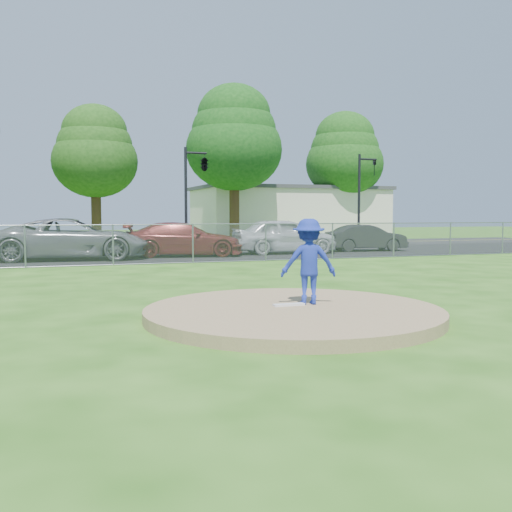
{
  "coord_description": "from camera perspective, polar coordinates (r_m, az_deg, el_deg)",
  "views": [
    {
      "loc": [
        -4.1,
        -9.43,
        1.9
      ],
      "look_at": [
        0.0,
        2.0,
        1.0
      ],
      "focal_mm": 40.0,
      "sensor_mm": 36.0,
      "label": 1
    }
  ],
  "objects": [
    {
      "name": "parked_car_charcoal",
      "position": [
        29.66,
        10.96,
        1.8
      ],
      "size": [
        4.19,
        1.86,
        1.34
      ],
      "primitive_type": "imported",
      "rotation": [
        0.0,
        0.0,
        1.46
      ],
      "color": "#232325",
      "rests_on": "parking_lot"
    },
    {
      "name": "street",
      "position": [
        33.74,
        -12.71,
        0.91
      ],
      "size": [
        60.0,
        7.0,
        0.01
      ],
      "primitive_type": "cube",
      "color": "#232326",
      "rests_on": "ground"
    },
    {
      "name": "pitcher",
      "position": [
        10.76,
        5.28,
        -0.55
      ],
      "size": [
        1.16,
        0.85,
        1.61
      ],
      "primitive_type": "imported",
      "rotation": [
        0.0,
        0.0,
        2.87
      ],
      "color": "#1C2F9B",
      "rests_on": "pitchers_mound"
    },
    {
      "name": "traffic_signal_center",
      "position": [
        32.57,
        -5.37,
        8.99
      ],
      "size": [
        1.42,
        2.48,
        5.6
      ],
      "color": "black",
      "rests_on": "ground"
    },
    {
      "name": "traffic_signal_right",
      "position": [
        36.42,
        10.6,
        6.47
      ],
      "size": [
        1.28,
        0.2,
        5.6
      ],
      "color": "black",
      "rests_on": "ground"
    },
    {
      "name": "pitching_rubber",
      "position": [
        10.6,
        3.3,
        -4.89
      ],
      "size": [
        0.6,
        0.15,
        0.04
      ],
      "primitive_type": "cube",
      "color": "white",
      "rests_on": "pitchers_mound"
    },
    {
      "name": "ground",
      "position": [
        19.95,
        -7.78,
        -1.27
      ],
      "size": [
        120.0,
        120.0,
        0.0
      ],
      "primitive_type": "plane",
      "color": "#255813",
      "rests_on": "ground"
    },
    {
      "name": "tree_far_right",
      "position": [
        50.81,
        8.85,
        10.02
      ],
      "size": [
        6.72,
        6.72,
        10.74
      ],
      "color": "#3B2115",
      "rests_on": "ground"
    },
    {
      "name": "parked_car_pearl",
      "position": [
        27.23,
        2.83,
        2.04
      ],
      "size": [
        5.1,
        2.35,
        1.69
      ],
      "primitive_type": "imported",
      "rotation": [
        0.0,
        0.0,
        1.5
      ],
      "color": "silver",
      "rests_on": "parking_lot"
    },
    {
      "name": "pitchers_mound",
      "position": [
        10.44,
        3.72,
        -5.7
      ],
      "size": [
        5.4,
        5.4,
        0.2
      ],
      "primitive_type": "cylinder",
      "color": "#91764F",
      "rests_on": "ground"
    },
    {
      "name": "tree_right",
      "position": [
        43.83,
        -2.2,
        11.77
      ],
      "size": [
        7.28,
        7.28,
        11.63
      ],
      "color": "#3B2615",
      "rests_on": "ground"
    },
    {
      "name": "parked_car_gray",
      "position": [
        24.75,
        -17.88,
        1.64
      ],
      "size": [
        6.42,
        3.48,
        1.71
      ],
      "primitive_type": "imported",
      "rotation": [
        0.0,
        0.0,
        1.46
      ],
      "color": "slate",
      "rests_on": "parking_lot"
    },
    {
      "name": "commercial_building",
      "position": [
        51.52,
        3.26,
        4.52
      ],
      "size": [
        16.4,
        9.4,
        4.3
      ],
      "color": "beige",
      "rests_on": "ground"
    },
    {
      "name": "tree_center",
      "position": [
        43.78,
        -15.8,
        10.07
      ],
      "size": [
        6.16,
        6.16,
        9.84
      ],
      "color": "#3B2515",
      "rests_on": "ground"
    },
    {
      "name": "parked_car_darkred",
      "position": [
        25.59,
        -7.24,
        1.67
      ],
      "size": [
        5.52,
        3.04,
        1.51
      ],
      "primitive_type": "imported",
      "rotation": [
        0.0,
        0.0,
        1.39
      ],
      "color": "maroon",
      "rests_on": "parking_lot"
    },
    {
      "name": "chain_link_fence",
      "position": [
        21.85,
        -8.88,
        1.17
      ],
      "size": [
        40.0,
        0.06,
        1.5
      ],
      "primitive_type": "cube",
      "color": "gray",
      "rests_on": "ground"
    },
    {
      "name": "parking_lot",
      "position": [
        26.32,
        -10.71,
        0.04
      ],
      "size": [
        50.0,
        8.0,
        0.01
      ],
      "primitive_type": "cube",
      "color": "black",
      "rests_on": "ground"
    }
  ]
}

